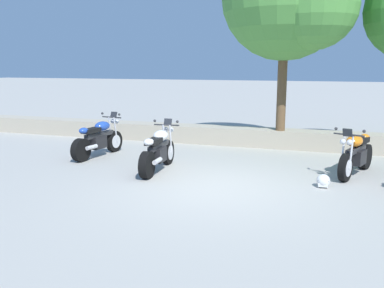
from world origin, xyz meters
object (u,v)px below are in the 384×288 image
Objects in this scene: motorcycle_blue_near_left at (99,139)px; rider_helmet at (323,181)px; motorcycle_orange_far_right at (356,154)px; motorcycle_white_centre at (158,151)px.

rider_helmet is at bearing -10.85° from motorcycle_blue_near_left.
motorcycle_blue_near_left is 1.03× the size of motorcycle_orange_far_right.
motorcycle_blue_near_left is 1.00× the size of motorcycle_white_centre.
motorcycle_white_centre and motorcycle_orange_far_right have the same top height.
motorcycle_orange_far_right is at bearing 1.10° from motorcycle_blue_near_left.
motorcycle_white_centre is 1.04× the size of motorcycle_orange_far_right.
motorcycle_blue_near_left is 6.14m from rider_helmet.
motorcycle_orange_far_right is (6.69, 0.13, 0.00)m from motorcycle_blue_near_left.
motorcycle_white_centre is 4.61m from motorcycle_orange_far_right.
motorcycle_blue_near_left and motorcycle_orange_far_right have the same top height.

